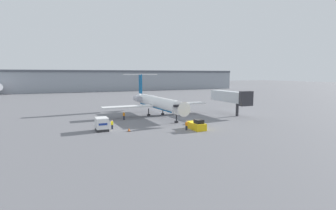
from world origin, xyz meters
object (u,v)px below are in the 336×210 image
at_px(worker_near_tug, 186,125).
at_px(traffic_cone_left, 129,130).
at_px(pushback_tug, 196,125).
at_px(luggage_cart, 102,124).
at_px(airplane_main, 157,102).
at_px(worker_on_apron, 112,124).
at_px(worker_by_wing, 124,116).
at_px(jet_bridge, 231,97).

relative_size(worker_near_tug, traffic_cone_left, 2.73).
bearing_deg(pushback_tug, luggage_cart, 160.58).
xyz_separation_m(airplane_main, worker_on_apron, (-13.14, -11.53, -2.38)).
distance_m(worker_by_wing, worker_on_apron, 9.93).
relative_size(luggage_cart, worker_on_apron, 1.72).
height_order(airplane_main, pushback_tug, airplane_main).
distance_m(luggage_cart, jet_bridge, 33.50).
xyz_separation_m(pushback_tug, worker_near_tug, (-1.96, 0.10, 0.13)).
xyz_separation_m(luggage_cart, worker_on_apron, (1.95, 0.57, -0.30)).
xyz_separation_m(luggage_cart, jet_bridge, (32.68, 6.59, 3.27)).
xyz_separation_m(worker_by_wing, worker_on_apron, (-4.37, -8.91, -0.08)).
xyz_separation_m(airplane_main, traffic_cone_left, (-10.76, -14.52, -2.97)).
distance_m(luggage_cart, worker_by_wing, 11.40).
bearing_deg(worker_on_apron, traffic_cone_left, -51.48).
distance_m(worker_on_apron, jet_bridge, 31.52).
height_order(luggage_cart, traffic_cone_left, luggage_cart).
distance_m(worker_near_tug, worker_by_wing, 16.96).
bearing_deg(luggage_cart, worker_by_wing, 56.35).
xyz_separation_m(airplane_main, worker_by_wing, (-8.78, -2.61, -2.30)).
bearing_deg(worker_near_tug, airplane_main, 86.88).
xyz_separation_m(airplane_main, luggage_cart, (-15.09, -12.10, -2.08)).
bearing_deg(pushback_tug, worker_near_tug, 177.01).
bearing_deg(airplane_main, worker_on_apron, -138.75).
relative_size(worker_near_tug, worker_by_wing, 0.92).
xyz_separation_m(worker_on_apron, traffic_cone_left, (2.39, -3.00, -0.59)).
bearing_deg(worker_near_tug, traffic_cone_left, 162.21).
height_order(worker_by_wing, traffic_cone_left, worker_by_wing).
distance_m(luggage_cart, worker_on_apron, 2.05).
bearing_deg(worker_by_wing, airplane_main, 16.58).
height_order(airplane_main, worker_near_tug, airplane_main).
height_order(pushback_tug, worker_by_wing, pushback_tug).
height_order(luggage_cart, jet_bridge, jet_bridge).
bearing_deg(airplane_main, traffic_cone_left, -126.53).
xyz_separation_m(worker_by_wing, traffic_cone_left, (-1.98, -11.91, -0.67)).
bearing_deg(airplane_main, jet_bridge, -17.39).
bearing_deg(traffic_cone_left, worker_near_tug, -17.79).
relative_size(pushback_tug, worker_near_tug, 2.60).
height_order(traffic_cone_left, jet_bridge, jet_bridge).
bearing_deg(traffic_cone_left, worker_by_wing, 80.56).
bearing_deg(pushback_tug, worker_by_wing, 122.82).
height_order(pushback_tug, traffic_cone_left, pushback_tug).
height_order(worker_near_tug, worker_on_apron, worker_on_apron).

